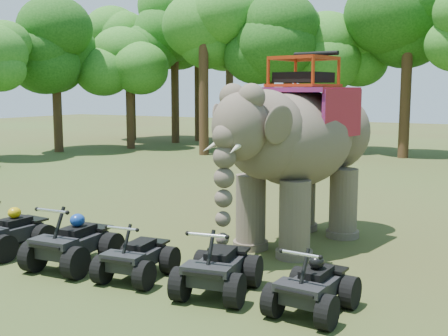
{
  "coord_description": "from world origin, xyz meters",
  "views": [
    {
      "loc": [
        6.2,
        -9.98,
        3.68
      ],
      "look_at": [
        0.0,
        1.2,
        1.9
      ],
      "focal_mm": 45.0,
      "sensor_mm": 36.0,
      "label": 1
    }
  ],
  "objects_px": {
    "atv_0": "(9,225)",
    "atv_3": "(218,260)",
    "elephant": "(300,149)",
    "atv_4": "(313,278)",
    "atv_1": "(73,235)",
    "atv_2": "(137,250)"
  },
  "relations": [
    {
      "from": "atv_0",
      "to": "atv_3",
      "type": "distance_m",
      "value": 5.44
    },
    {
      "from": "elephant",
      "to": "atv_4",
      "type": "relative_size",
      "value": 3.44
    },
    {
      "from": "atv_0",
      "to": "atv_4",
      "type": "height_order",
      "value": "atv_0"
    },
    {
      "from": "atv_1",
      "to": "atv_4",
      "type": "xyz_separation_m",
      "value": [
        5.24,
        0.11,
        -0.09
      ]
    },
    {
      "from": "elephant",
      "to": "atv_0",
      "type": "bearing_deg",
      "value": -133.59
    },
    {
      "from": "atv_0",
      "to": "atv_2",
      "type": "height_order",
      "value": "atv_0"
    },
    {
      "from": "atv_2",
      "to": "atv_3",
      "type": "xyz_separation_m",
      "value": [
        1.8,
        0.06,
        0.05
      ]
    },
    {
      "from": "atv_3",
      "to": "atv_4",
      "type": "bearing_deg",
      "value": -10.01
    },
    {
      "from": "atv_0",
      "to": "atv_3",
      "type": "relative_size",
      "value": 1.0
    },
    {
      "from": "elephant",
      "to": "atv_2",
      "type": "xyz_separation_m",
      "value": [
        -1.8,
        -4.01,
        -1.7
      ]
    },
    {
      "from": "atv_0",
      "to": "atv_1",
      "type": "xyz_separation_m",
      "value": [
        2.01,
        -0.08,
        0.05
      ]
    },
    {
      "from": "elephant",
      "to": "atv_0",
      "type": "xyz_separation_m",
      "value": [
        -5.43,
        -3.99,
        -1.65
      ]
    },
    {
      "from": "elephant",
      "to": "atv_3",
      "type": "height_order",
      "value": "elephant"
    },
    {
      "from": "elephant",
      "to": "atv_0",
      "type": "distance_m",
      "value": 6.94
    },
    {
      "from": "atv_0",
      "to": "atv_1",
      "type": "height_order",
      "value": "atv_1"
    },
    {
      "from": "atv_1",
      "to": "atv_2",
      "type": "relative_size",
      "value": 1.17
    },
    {
      "from": "elephant",
      "to": "atv_2",
      "type": "bearing_deg",
      "value": -104.07
    },
    {
      "from": "atv_4",
      "to": "atv_3",
      "type": "bearing_deg",
      "value": -176.61
    },
    {
      "from": "atv_3",
      "to": "atv_4",
      "type": "xyz_separation_m",
      "value": [
        1.81,
        -0.01,
        -0.05
      ]
    },
    {
      "from": "atv_1",
      "to": "atv_3",
      "type": "distance_m",
      "value": 3.43
    },
    {
      "from": "atv_2",
      "to": "atv_1",
      "type": "bearing_deg",
      "value": 175.42
    },
    {
      "from": "atv_1",
      "to": "atv_4",
      "type": "relative_size",
      "value": 1.16
    }
  ]
}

